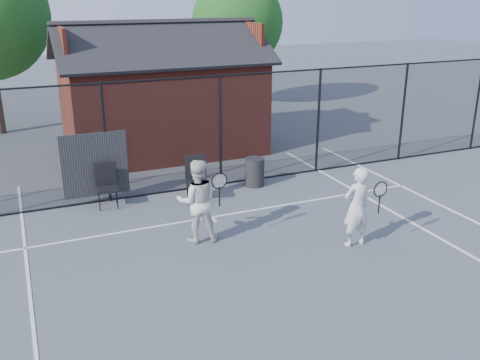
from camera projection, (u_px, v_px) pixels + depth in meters
name	position (u px, v px, depth m)	size (l,w,h in m)	color
ground	(268.00, 277.00, 9.93)	(80.00, 80.00, 0.00)	#4B5056
court_lines	(303.00, 313.00, 8.79)	(11.02, 18.00, 0.01)	silver
fence	(173.00, 139.00, 13.67)	(22.04, 3.00, 3.00)	black
clubhouse	(162.00, 102.00, 17.38)	(6.50, 4.36, 4.19)	maroon
tree_right	(237.00, 23.00, 23.30)	(3.97, 3.97, 5.70)	black
player_front	(357.00, 207.00, 10.90)	(0.77, 0.57, 1.70)	silver
player_back	(197.00, 201.00, 11.09)	(1.03, 0.85, 1.79)	silver
chair_left	(107.00, 187.00, 12.96)	(0.51, 0.53, 1.05)	black
chair_right	(197.00, 180.00, 13.30)	(0.54, 0.56, 1.12)	black
waste_bin	(255.00, 172.00, 14.47)	(0.53, 0.53, 0.77)	black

